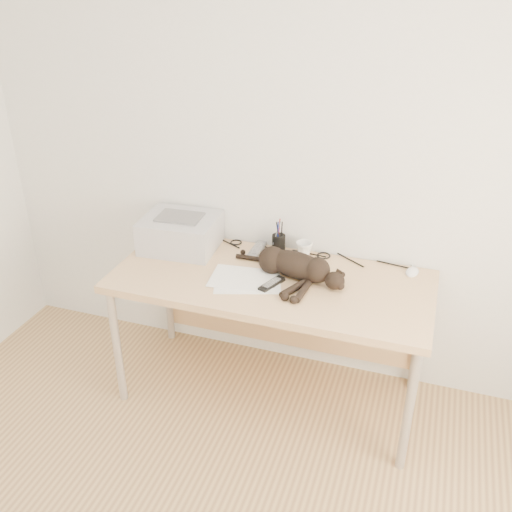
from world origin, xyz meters
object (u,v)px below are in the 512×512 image
(cat, at_px, (292,266))
(mouse, at_px, (412,270))
(desk, at_px, (275,292))
(mug, at_px, (304,249))
(printer, at_px, (181,232))
(pen_cup, at_px, (279,243))

(cat, height_order, mouse, cat)
(desk, bearing_deg, mug, 63.15)
(desk, distance_m, cat, 0.22)
(printer, distance_m, cat, 0.68)
(mug, height_order, mouse, mug)
(desk, relative_size, mug, 17.88)
(pen_cup, height_order, mouse, pen_cup)
(desk, bearing_deg, mouse, 16.20)
(desk, height_order, mug, mug)
(printer, bearing_deg, mouse, 5.08)
(printer, distance_m, mouse, 1.24)
(printer, distance_m, pen_cup, 0.54)
(mug, bearing_deg, pen_cup, 176.05)
(desk, distance_m, mouse, 0.71)
(printer, relative_size, mug, 4.66)
(printer, xyz_separation_m, cat, (0.67, -0.12, -0.03))
(pen_cup, relative_size, mouse, 1.74)
(mouse, bearing_deg, pen_cup, -170.94)
(printer, distance_m, mug, 0.68)
(cat, xyz_separation_m, mug, (0.00, 0.23, -0.02))
(desk, relative_size, printer, 3.84)
(mug, bearing_deg, desk, -116.85)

